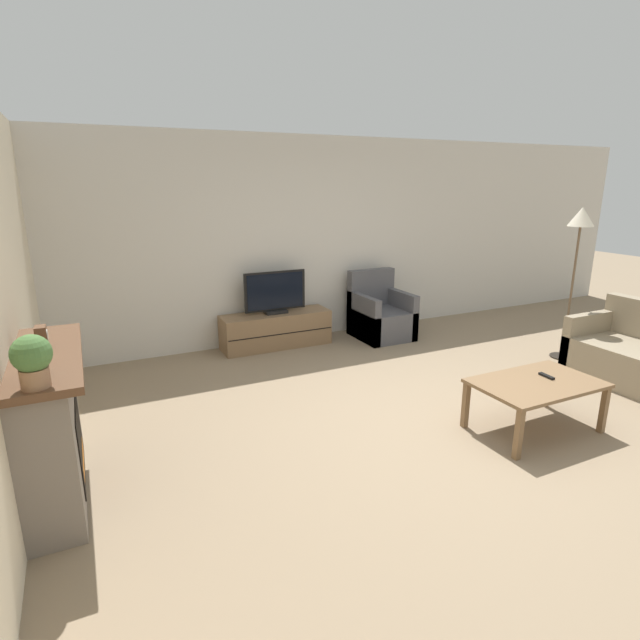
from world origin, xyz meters
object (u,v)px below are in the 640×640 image
object	(u,v)px
tv	(275,294)
coffee_table	(536,387)
mantel_clock	(41,337)
floor_lamp	(580,231)
potted_plant	(32,359)
fireplace	(50,425)
armchair	(380,316)
tv_stand	(276,330)
mantel_vase_left	(36,359)
remote	(546,376)

from	to	relation	value
tv	coffee_table	distance (m)	3.38
mantel_clock	floor_lamp	world-z (taller)	floor_lamp
potted_plant	tv	bearing A→B (deg)	49.74
fireplace	armchair	size ratio (longest dim) A/B	1.55
tv_stand	mantel_vase_left	bearing A→B (deg)	-131.99
mantel_clock	floor_lamp	xyz separation A→B (m)	(5.57, 0.27, 0.46)
tv	floor_lamp	distance (m)	3.73
coffee_table	remote	bearing A→B (deg)	13.33
tv	coffee_table	size ratio (longest dim) A/B	0.76
armchair	tv	bearing A→B (deg)	171.20
armchair	floor_lamp	size ratio (longest dim) A/B	0.50
mantel_vase_left	floor_lamp	world-z (taller)	floor_lamp
mantel_vase_left	remote	xyz separation A→B (m)	(3.87, -0.31, -0.67)
mantel_clock	tv	xyz separation A→B (m)	(2.51, 2.22, -0.39)
potted_plant	armchair	distance (m)	4.92
potted_plant	floor_lamp	world-z (taller)	floor_lamp
mantel_clock	floor_lamp	bearing A→B (deg)	2.75
tv_stand	armchair	size ratio (longest dim) A/B	1.57
mantel_vase_left	remote	world-z (taller)	mantel_vase_left
fireplace	armchair	bearing A→B (deg)	28.14
tv	potted_plant	bearing A→B (deg)	-130.26
tv_stand	remote	bearing A→B (deg)	-66.48
tv_stand	remote	xyz separation A→B (m)	(1.35, -3.11, 0.23)
fireplace	mantel_clock	size ratio (longest dim) A/B	9.48
potted_plant	floor_lamp	size ratio (longest dim) A/B	0.16
mantel_clock	remote	world-z (taller)	mantel_clock
tv	floor_lamp	xyz separation A→B (m)	(3.06, -1.96, 0.85)
mantel_clock	coffee_table	size ratio (longest dim) A/B	0.14
fireplace	floor_lamp	xyz separation A→B (m)	(5.59, 0.41, 1.03)
mantel_clock	coffee_table	xyz separation A→B (m)	(3.71, -0.92, -0.70)
armchair	coffee_table	bearing A→B (deg)	-95.31
mantel_clock	tv	distance (m)	3.38
coffee_table	armchair	bearing A→B (deg)	84.69
mantel_vase_left	mantel_clock	bearing A→B (deg)	89.92
mantel_clock	remote	distance (m)	4.02
mantel_clock	remote	size ratio (longest dim) A/B	0.99
remote	floor_lamp	size ratio (longest dim) A/B	0.08
coffee_table	floor_lamp	distance (m)	2.49
tv	armchair	world-z (taller)	tv
mantel_vase_left	coffee_table	xyz separation A→B (m)	(3.71, -0.35, -0.73)
tv	fireplace	bearing A→B (deg)	-136.94
mantel_vase_left	coffee_table	distance (m)	3.80
fireplace	remote	size ratio (longest dim) A/B	9.37
tv	coffee_table	xyz separation A→B (m)	(1.20, -3.14, -0.31)
tv_stand	coffee_table	distance (m)	3.37
potted_plant	tv_stand	bearing A→B (deg)	49.76
tv_stand	coffee_table	xyz separation A→B (m)	(1.20, -3.14, 0.17)
fireplace	coffee_table	size ratio (longest dim) A/B	1.31
fireplace	mantel_clock	bearing A→B (deg)	83.03
fireplace	potted_plant	distance (m)	0.90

